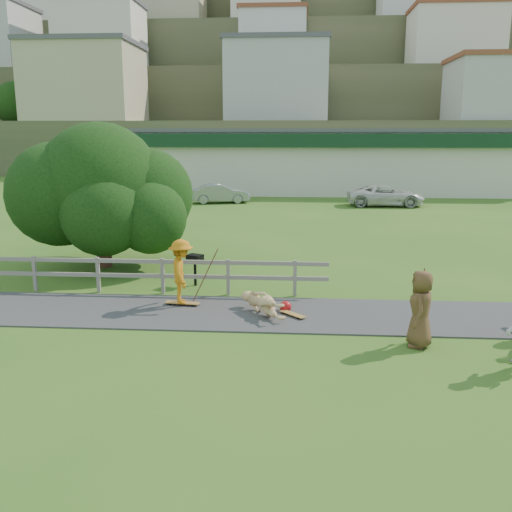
% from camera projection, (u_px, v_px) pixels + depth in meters
% --- Properties ---
extents(ground, '(260.00, 260.00, 0.00)m').
position_uv_depth(ground, '(212.00, 332.00, 14.00)').
color(ground, '#30601B').
rests_on(ground, ground).
extents(path, '(34.00, 3.00, 0.04)m').
position_uv_depth(path, '(220.00, 313.00, 15.46)').
color(path, '#353538').
rests_on(path, ground).
extents(fence, '(15.05, 0.10, 1.10)m').
position_uv_depth(fence, '(78.00, 269.00, 17.39)').
color(fence, slate).
rests_on(fence, ground).
extents(strip_mall, '(32.50, 10.75, 5.10)m').
position_uv_depth(strip_mall, '(322.00, 160.00, 47.22)').
color(strip_mall, beige).
rests_on(strip_mall, ground).
extents(hillside, '(220.00, 67.00, 47.50)m').
position_uv_depth(hillside, '(288.00, 76.00, 99.91)').
color(hillside, '#444E2D').
rests_on(hillside, ground).
extents(skater_rider, '(0.94, 1.30, 1.82)m').
position_uv_depth(skater_rider, '(182.00, 275.00, 15.90)').
color(skater_rider, orange).
rests_on(skater_rider, ground).
extents(skater_fallen, '(1.75, 1.39, 0.67)m').
position_uv_depth(skater_fallen, '(263.00, 304.00, 15.21)').
color(skater_fallen, tan).
rests_on(skater_fallen, ground).
extents(spectator_c, '(0.76, 0.98, 1.78)m').
position_uv_depth(spectator_c, '(421.00, 309.00, 12.91)').
color(spectator_c, brown).
rests_on(spectator_c, ground).
extents(car_silver, '(4.20, 2.20, 1.32)m').
position_uv_depth(car_silver, '(220.00, 193.00, 39.41)').
color(car_silver, gray).
rests_on(car_silver, ground).
extents(car_white, '(5.07, 2.42, 1.40)m').
position_uv_depth(car_white, '(386.00, 196.00, 37.71)').
color(car_white, silver).
rests_on(car_white, ground).
extents(tree, '(7.01, 7.01, 3.69)m').
position_uv_depth(tree, '(102.00, 217.00, 20.47)').
color(tree, black).
rests_on(tree, ground).
extents(bbq, '(0.57, 0.52, 1.01)m').
position_uv_depth(bbq, '(195.00, 270.00, 18.18)').
color(bbq, black).
rests_on(bbq, ground).
extents(longboard_rider, '(0.99, 0.35, 0.11)m').
position_uv_depth(longboard_rider, '(182.00, 304.00, 16.08)').
color(longboard_rider, olive).
rests_on(longboard_rider, ground).
extents(longboard_fallen, '(0.74, 0.74, 0.09)m').
position_uv_depth(longboard_fallen, '(293.00, 316.00, 15.12)').
color(longboard_fallen, olive).
rests_on(longboard_fallen, ground).
extents(helmet, '(0.32, 0.32, 0.32)m').
position_uv_depth(helmet, '(286.00, 306.00, 15.55)').
color(helmet, '#AD1215').
rests_on(helmet, ground).
extents(pole_rider, '(0.03, 0.03, 1.76)m').
position_uv_depth(pole_rider, '(205.00, 273.00, 16.25)').
color(pole_rider, '#532F21').
rests_on(pole_rider, ground).
extents(pole_spec_left, '(0.03, 0.03, 1.76)m').
position_uv_depth(pole_spec_left, '(420.00, 305.00, 13.27)').
color(pole_spec_left, '#532F21').
rests_on(pole_spec_left, ground).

